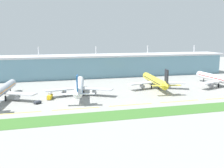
# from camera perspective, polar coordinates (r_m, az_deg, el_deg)

# --- Properties ---
(ground_plane) EXTENTS (600.00, 600.00, 0.00)m
(ground_plane) POSITION_cam_1_polar(r_m,az_deg,el_deg) (177.16, 4.11, -3.79)
(ground_plane) COLOR gray
(terminal_building) EXTENTS (288.00, 34.00, 31.75)m
(terminal_building) POSITION_cam_1_polar(r_m,az_deg,el_deg) (282.57, -3.59, 3.88)
(terminal_building) COLOR #6693A8
(terminal_building) RESTS_ON ground
(airliner_nearest) EXTENTS (48.16, 69.22, 18.90)m
(airliner_nearest) POSITION_cam_1_polar(r_m,az_deg,el_deg) (193.47, -22.33, -1.39)
(airliner_nearest) COLOR #ADB2BC
(airliner_nearest) RESTS_ON ground
(airliner_near_middle) EXTENTS (47.95, 67.50, 18.90)m
(airliner_near_middle) POSITION_cam_1_polar(r_m,az_deg,el_deg) (196.10, -6.92, -0.53)
(airliner_near_middle) COLOR white
(airliner_near_middle) RESTS_ON ground
(airliner_far_middle) EXTENTS (48.39, 63.49, 18.90)m
(airliner_far_middle) POSITION_cam_1_polar(r_m,az_deg,el_deg) (222.66, 9.00, 0.71)
(airliner_far_middle) COLOR yellow
(airliner_far_middle) RESTS_ON ground
(airliner_farthest) EXTENTS (48.80, 72.10, 18.90)m
(airliner_farthest) POSITION_cam_1_polar(r_m,az_deg,el_deg) (243.29, 21.93, 0.89)
(airliner_farthest) COLOR white
(airliner_farthest) RESTS_ON ground
(taxiway_stripe_west) EXTENTS (28.00, 0.70, 0.04)m
(taxiway_stripe_west) POSITION_cam_1_polar(r_m,az_deg,el_deg) (161.22, -19.64, -5.79)
(taxiway_stripe_west) COLOR yellow
(taxiway_stripe_west) RESTS_ON ground
(taxiway_stripe_mid_west) EXTENTS (28.00, 0.70, 0.04)m
(taxiway_stripe_mid_west) POSITION_cam_1_polar(r_m,az_deg,el_deg) (162.09, -7.53, -5.18)
(taxiway_stripe_mid_west) COLOR yellow
(taxiway_stripe_mid_west) RESTS_ON ground
(taxiway_stripe_centre) EXTENTS (28.00, 0.70, 0.04)m
(taxiway_stripe_centre) POSITION_cam_1_polar(r_m,az_deg,el_deg) (169.90, 3.93, -4.39)
(taxiway_stripe_centre) COLOR yellow
(taxiway_stripe_centre) RESTS_ON ground
(taxiway_stripe_mid_east) EXTENTS (28.00, 0.70, 0.04)m
(taxiway_stripe_mid_east) POSITION_cam_1_polar(r_m,az_deg,el_deg) (183.77, 14.00, -3.55)
(taxiway_stripe_mid_east) COLOR yellow
(taxiway_stripe_mid_east) RESTS_ON ground
(taxiway_stripe_east) EXTENTS (28.00, 0.70, 0.04)m
(taxiway_stripe_east) POSITION_cam_1_polar(r_m,az_deg,el_deg) (202.45, 22.42, -2.76)
(taxiway_stripe_east) COLOR yellow
(taxiway_stripe_east) RESTS_ON ground
(grass_verge) EXTENTS (300.00, 18.00, 0.10)m
(grass_verge) POSITION_cam_1_polar(r_m,az_deg,el_deg) (154.03, 7.33, -5.99)
(grass_verge) COLOR #3D702D
(grass_verge) RESTS_ON ground
(fuel_truck) EXTENTS (4.40, 7.63, 4.95)m
(fuel_truck) POSITION_cam_1_polar(r_m,az_deg,el_deg) (188.53, -12.90, -2.46)
(fuel_truck) COLOR gold
(fuel_truck) RESTS_ON ground
(pushback_tug) EXTENTS (4.92, 4.66, 1.85)m
(pushback_tug) POSITION_cam_1_polar(r_m,az_deg,el_deg) (178.30, -15.38, -3.68)
(pushback_tug) COLOR #333842
(pushback_tug) RESTS_ON ground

